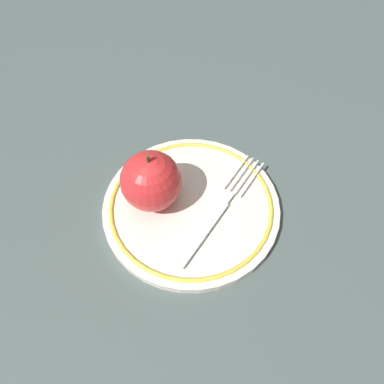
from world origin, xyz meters
TOP-DOWN VIEW (x-y plane):
  - ground_plane at (0.00, 0.00)m, footprint 2.00×2.00m
  - plate at (0.01, -0.00)m, footprint 0.23×0.23m
  - apple_red_whole at (0.06, 0.01)m, footprint 0.07×0.07m
  - fork at (-0.03, 0.00)m, footprint 0.07×0.19m

SIDE VIEW (x-z plane):
  - ground_plane at x=0.00m, z-range 0.00..0.00m
  - plate at x=0.01m, z-range 0.00..0.01m
  - fork at x=-0.03m, z-range 0.01..0.02m
  - apple_red_whole at x=0.06m, z-range 0.01..0.09m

